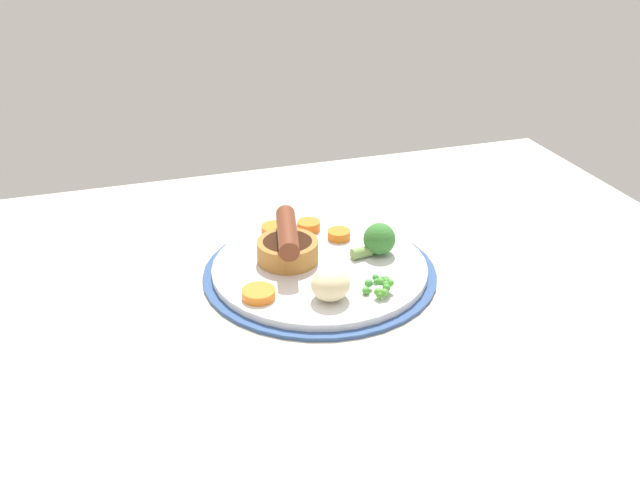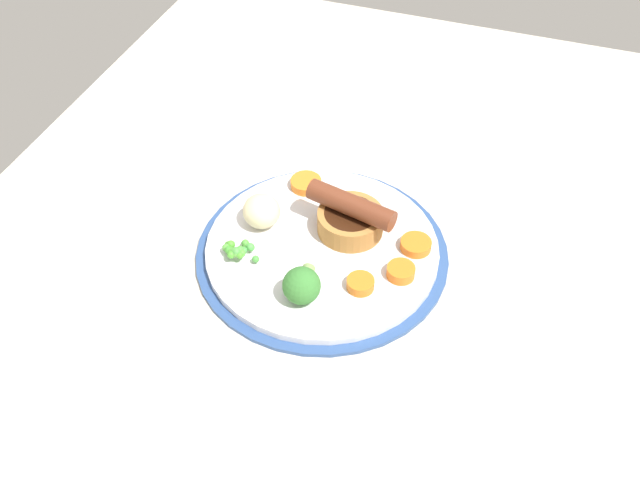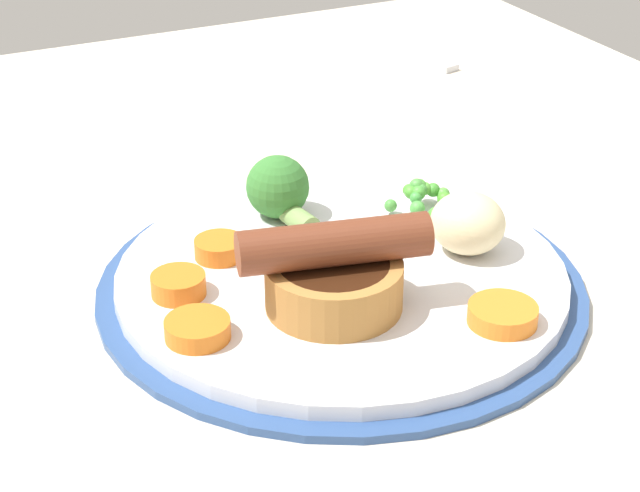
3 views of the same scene
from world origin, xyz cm
name	(u,v)px [view 3 (image 3 of 3)]	position (x,y,z in cm)	size (l,w,h in cm)	color
dining_table	(416,317)	(0.00, 0.00, 1.50)	(110.00, 80.00, 3.00)	beige
dinner_plate	(341,282)	(-2.55, -3.70, 3.57)	(28.79, 28.79, 1.40)	#2D4C84
sausage_pudding	(334,273)	(0.90, -5.92, 6.53)	(7.61, 10.79, 5.18)	#AD7538
pea_pile	(423,194)	(-7.30, 4.58, 5.48)	(3.67, 4.61, 1.95)	green
broccoli_floret_near	(279,189)	(-10.38, -4.18, 6.33)	(5.91, 4.06, 4.06)	#387A33
potato_chunk_0	(468,223)	(-1.31, 4.12, 6.27)	(4.56, 4.33, 3.74)	beige
carrot_slice_0	(219,248)	(-7.08, -9.59, 4.98)	(2.99, 2.99, 1.16)	orange
carrot_slice_1	(503,315)	(6.38, 1.49, 4.93)	(3.80, 3.80, 1.05)	orange
carrot_slice_3	(198,329)	(0.57, -13.77, 4.93)	(3.51, 3.51, 1.06)	orange
carrot_slice_6	(178,285)	(-4.01, -13.23, 5.03)	(3.10, 3.10, 1.25)	orange
fork	(387,45)	(-41.03, 20.71, 3.30)	(18.00, 1.60, 0.60)	silver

